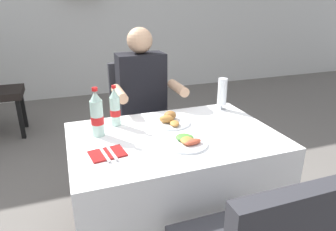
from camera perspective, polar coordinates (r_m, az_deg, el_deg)
main_dining_table at (r=1.78m, az=1.10°, el=-8.66°), size 1.17×0.78×0.72m
chair_far_diner_seat at (r=2.46m, az=-5.38°, el=-0.04°), size 0.44×0.50×0.97m
seated_diner_far at (r=2.31m, az=-4.68°, el=2.70°), size 0.50×0.46×1.26m
plate_near_camera at (r=1.59m, az=3.62°, el=-5.02°), size 0.22×0.22×0.04m
plate_far_diner at (r=1.85m, az=0.45°, el=-0.91°), size 0.24×0.24×0.06m
beer_glass_left at (r=2.09m, az=10.29°, el=4.10°), size 0.07×0.07×0.22m
cola_bottle_primary at (r=1.69m, az=-13.39°, el=0.10°), size 0.07×0.07×0.28m
cola_bottle_secondary at (r=1.82m, az=-10.06°, el=1.39°), size 0.06×0.06×0.25m
napkin_cutlery_set at (r=1.52m, az=-11.47°, el=-7.09°), size 0.19×0.20×0.01m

